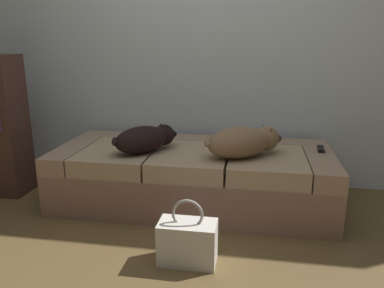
# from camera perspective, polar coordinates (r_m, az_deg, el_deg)

# --- Properties ---
(ground_plane) EXTENTS (10.00, 10.00, 0.00)m
(ground_plane) POSITION_cam_1_polar(r_m,az_deg,el_deg) (2.09, -4.69, -19.89)
(ground_plane) COLOR brown
(back_wall) EXTENTS (6.40, 0.10, 2.80)m
(back_wall) POSITION_cam_1_polar(r_m,az_deg,el_deg) (3.26, 1.87, 18.78)
(back_wall) COLOR silver
(back_wall) RESTS_ON ground
(couch) EXTENTS (2.02, 0.88, 0.43)m
(couch) POSITION_cam_1_polar(r_m,az_deg,el_deg) (2.88, 0.17, -4.81)
(couch) COLOR #8F6B59
(couch) RESTS_ON ground
(dog_dark) EXTENTS (0.45, 0.49, 0.19)m
(dog_dark) POSITION_cam_1_polar(r_m,az_deg,el_deg) (2.74, -6.97, 0.79)
(dog_dark) COLOR black
(dog_dark) RESTS_ON couch
(dog_tan) EXTENTS (0.58, 0.47, 0.21)m
(dog_tan) POSITION_cam_1_polar(r_m,az_deg,el_deg) (2.62, 7.77, 0.35)
(dog_tan) COLOR #826547
(dog_tan) RESTS_ON couch
(tv_remote) EXTENTS (0.06, 0.15, 0.02)m
(tv_remote) POSITION_cam_1_polar(r_m,az_deg,el_deg) (2.93, 18.72, -0.70)
(tv_remote) COLOR black
(tv_remote) RESTS_ON couch
(handbag) EXTENTS (0.32, 0.18, 0.38)m
(handbag) POSITION_cam_1_polar(r_m,az_deg,el_deg) (2.18, -0.67, -14.38)
(handbag) COLOR silver
(handbag) RESTS_ON ground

